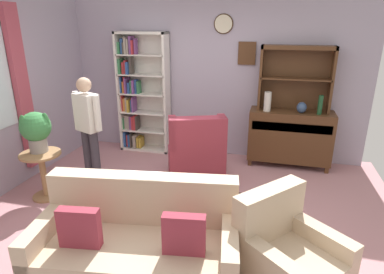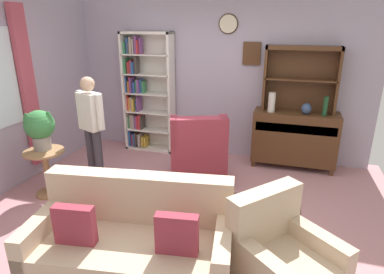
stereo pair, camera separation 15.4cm
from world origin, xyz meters
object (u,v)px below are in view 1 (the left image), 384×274
at_px(sideboard, 290,136).
at_px(sideboard_hutch, 296,69).
at_px(couch_floral, 138,246).
at_px(wingback_chair, 196,158).
at_px(vase_round, 302,108).
at_px(book_stack, 181,193).
at_px(bookshelf, 140,94).
at_px(plant_stand, 43,170).
at_px(person_reading, 88,124).
at_px(bottle_wine, 320,105).
at_px(coffee_table, 189,202).
at_px(vase_tall, 268,102).
at_px(potted_plant_large, 36,129).
at_px(armchair_floral, 288,260).

bearing_deg(sideboard, sideboard_hutch, 90.00).
height_order(couch_floral, wingback_chair, wingback_chair).
relative_size(sideboard_hutch, vase_round, 6.47).
height_order(sideboard_hutch, vase_round, sideboard_hutch).
height_order(sideboard, book_stack, sideboard).
height_order(bookshelf, sideboard_hutch, bookshelf).
height_order(plant_stand, person_reading, person_reading).
distance_m(wingback_chair, person_reading, 1.59).
bearing_deg(sideboard_hutch, couch_floral, -114.41).
height_order(sideboard, bottle_wine, bottle_wine).
bearing_deg(coffee_table, sideboard_hutch, 63.57).
distance_m(vase_tall, couch_floral, 3.14).
height_order(vase_round, coffee_table, vase_round).
xyz_separation_m(vase_tall, coffee_table, (-0.73, -2.07, -0.72)).
height_order(sideboard, potted_plant_large, potted_plant_large).
relative_size(sideboard, vase_tall, 4.28).
xyz_separation_m(vase_round, book_stack, (-1.35, -2.06, -0.56)).
bearing_deg(book_stack, vase_round, 56.75).
height_order(bottle_wine, book_stack, bottle_wine).
relative_size(couch_floral, potted_plant_large, 3.56).
bearing_deg(vase_tall, couch_floral, -109.19).
relative_size(sideboard, plant_stand, 2.02).
bearing_deg(potted_plant_large, vase_round, 28.24).
height_order(sideboard, coffee_table, sideboard).
xyz_separation_m(armchair_floral, coffee_table, (-1.07, 0.62, 0.06)).
bearing_deg(bottle_wine, vase_tall, 179.34).
xyz_separation_m(wingback_chair, potted_plant_large, (-1.90, -0.90, 0.57)).
bearing_deg(coffee_table, armchair_floral, -30.30).
xyz_separation_m(coffee_table, book_stack, (-0.09, 0.03, 0.09)).
xyz_separation_m(sideboard, potted_plant_large, (-3.23, -1.87, 0.44)).
bearing_deg(bookshelf, potted_plant_large, -107.46).
bearing_deg(wingback_chair, person_reading, -163.85).
height_order(sideboard, wingback_chair, wingback_chair).
bearing_deg(armchair_floral, book_stack, 150.72).
distance_m(couch_floral, armchair_floral, 1.35).
bearing_deg(couch_floral, sideboard, 64.80).
relative_size(bookshelf, person_reading, 1.35).
relative_size(vase_round, potted_plant_large, 0.32).
bearing_deg(vase_tall, wingback_chair, -136.40).
bearing_deg(sideboard, book_stack, -119.84).
xyz_separation_m(bottle_wine, plant_stand, (-3.58, -1.83, -0.67)).
distance_m(armchair_floral, plant_stand, 3.25).
relative_size(couch_floral, person_reading, 1.22).
distance_m(bookshelf, couch_floral, 3.35).
bearing_deg(coffee_table, book_stack, 163.61).
bearing_deg(armchair_floral, sideboard_hutch, 88.86).
bearing_deg(coffee_table, person_reading, 155.25).
bearing_deg(bookshelf, vase_tall, -4.18).
bearing_deg(plant_stand, book_stack, -5.94).
distance_m(bottle_wine, book_stack, 2.67).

